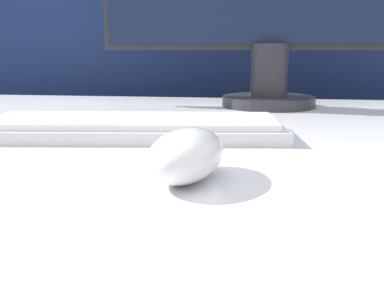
% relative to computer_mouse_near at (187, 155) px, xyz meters
% --- Properties ---
extents(partition_panel, '(5.00, 0.03, 1.07)m').
position_rel_computer_mouse_near_xyz_m(partition_panel, '(0.04, 0.80, -0.20)').
color(partition_panel, navy).
rests_on(partition_panel, ground_plane).
extents(computer_mouse_near, '(0.08, 0.12, 0.04)m').
position_rel_computer_mouse_near_xyz_m(computer_mouse_near, '(0.00, 0.00, 0.00)').
color(computer_mouse_near, white).
rests_on(computer_mouse_near, desk).
extents(keyboard, '(0.39, 0.17, 0.02)m').
position_rel_computer_mouse_near_xyz_m(keyboard, '(-0.10, 0.18, -0.01)').
color(keyboard, silver).
rests_on(keyboard, desk).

